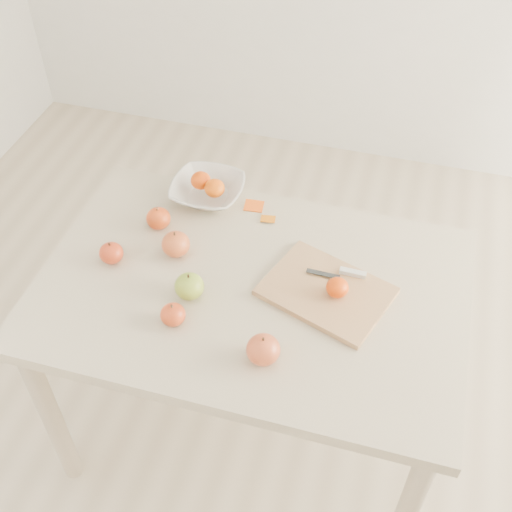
# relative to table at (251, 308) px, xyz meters

# --- Properties ---
(ground) EXTENTS (3.50, 3.50, 0.00)m
(ground) POSITION_rel_table_xyz_m (0.00, 0.00, -0.65)
(ground) COLOR #C6B293
(ground) RESTS_ON ground
(table) EXTENTS (1.20, 0.80, 0.75)m
(table) POSITION_rel_table_xyz_m (0.00, 0.00, 0.00)
(table) COLOR beige
(table) RESTS_ON ground
(cutting_board) EXTENTS (0.39, 0.34, 0.02)m
(cutting_board) POSITION_rel_table_xyz_m (0.21, 0.03, 0.11)
(cutting_board) COLOR #AA7D55
(cutting_board) RESTS_ON table
(board_tangerine) EXTENTS (0.06, 0.06, 0.05)m
(board_tangerine) POSITION_rel_table_xyz_m (0.24, 0.02, 0.14)
(board_tangerine) COLOR #CA3807
(board_tangerine) RESTS_ON cutting_board
(fruit_bowl) EXTENTS (0.23, 0.23, 0.06)m
(fruit_bowl) POSITION_rel_table_xyz_m (-0.24, 0.33, 0.13)
(fruit_bowl) COLOR silver
(fruit_bowl) RESTS_ON table
(bowl_tangerine_near) EXTENTS (0.06, 0.06, 0.06)m
(bowl_tangerine_near) POSITION_rel_table_xyz_m (-0.27, 0.34, 0.16)
(bowl_tangerine_near) COLOR #E54E08
(bowl_tangerine_near) RESTS_ON fruit_bowl
(bowl_tangerine_far) EXTENTS (0.07, 0.07, 0.06)m
(bowl_tangerine_far) POSITION_rel_table_xyz_m (-0.21, 0.32, 0.16)
(bowl_tangerine_far) COLOR #D64107
(bowl_tangerine_far) RESTS_ON fruit_bowl
(orange_peel_a) EXTENTS (0.06, 0.05, 0.01)m
(orange_peel_a) POSITION_rel_table_xyz_m (-0.08, 0.32, 0.10)
(orange_peel_a) COLOR #EC5810
(orange_peel_a) RESTS_ON table
(orange_peel_b) EXTENTS (0.05, 0.04, 0.01)m
(orange_peel_b) POSITION_rel_table_xyz_m (-0.03, 0.28, 0.10)
(orange_peel_b) COLOR orange
(orange_peel_b) RESTS_ON table
(paring_knife) EXTENTS (0.17, 0.05, 0.01)m
(paring_knife) POSITION_rel_table_xyz_m (0.26, 0.10, 0.12)
(paring_knife) COLOR silver
(paring_knife) RESTS_ON cutting_board
(apple_green) EXTENTS (0.08, 0.08, 0.07)m
(apple_green) POSITION_rel_table_xyz_m (-0.15, -0.08, 0.14)
(apple_green) COLOR olive
(apple_green) RESTS_ON table
(apple_red_a) EXTENTS (0.07, 0.07, 0.07)m
(apple_red_a) POSITION_rel_table_xyz_m (-0.34, 0.16, 0.13)
(apple_red_a) COLOR #9E1909
(apple_red_a) RESTS_ON table
(apple_red_d) EXTENTS (0.07, 0.07, 0.06)m
(apple_red_d) POSITION_rel_table_xyz_m (-0.42, -0.02, 0.13)
(apple_red_d) COLOR maroon
(apple_red_d) RESTS_ON table
(apple_red_b) EXTENTS (0.08, 0.08, 0.08)m
(apple_red_b) POSITION_rel_table_xyz_m (-0.25, 0.06, 0.14)
(apple_red_b) COLOR maroon
(apple_red_b) RESTS_ON table
(apple_red_e) EXTENTS (0.09, 0.09, 0.08)m
(apple_red_e) POSITION_rel_table_xyz_m (0.10, -0.23, 0.14)
(apple_red_e) COLOR maroon
(apple_red_e) RESTS_ON table
(apple_red_c) EXTENTS (0.07, 0.07, 0.06)m
(apple_red_c) POSITION_rel_table_xyz_m (-0.16, -0.18, 0.13)
(apple_red_c) COLOR #8B0707
(apple_red_c) RESTS_ON table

